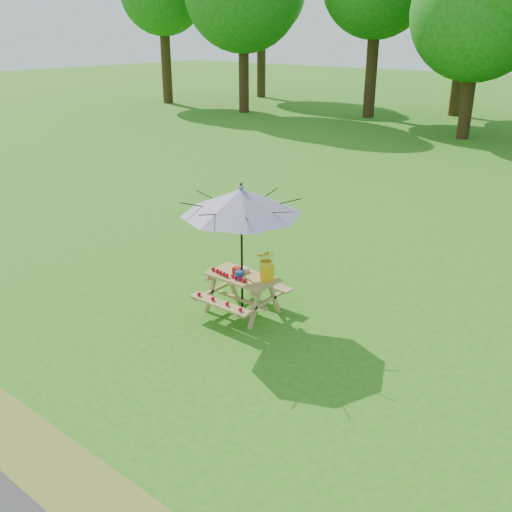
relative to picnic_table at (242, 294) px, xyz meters
The scene contains 7 objects.
ground 1.79m from the picnic_table, 61.35° to the right, with size 120.00×120.00×0.00m, color #286E14.
drygrass_strip 4.43m from the picnic_table, 79.02° to the right, with size 120.00×1.20×0.01m, color olive.
picnic_table is the anchor object (origin of this frame).
patio_umbrella 1.62m from the picnic_table, 84.81° to the left, with size 1.98×1.98×2.25m.
produce_bins 0.40m from the picnic_table, behind, with size 0.30×0.41×0.13m.
tomatoes_row 0.44m from the picnic_table, 130.12° to the right, with size 0.77×0.13×0.07m, color red, non-canonical shape.
flower_bucket 0.77m from the picnic_table, 19.22° to the left, with size 0.41×0.39×0.54m.
Camera 1 is at (4.81, -5.04, 4.50)m, focal length 40.00 mm.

